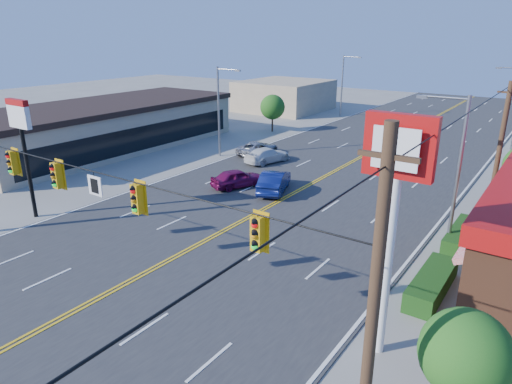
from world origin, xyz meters
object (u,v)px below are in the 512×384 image
Objects in this scene: kfc_pylon at (395,191)px; car_blue at (274,182)px; car_white at (267,156)px; pizza_hut_sign at (22,134)px; car_silver at (258,149)px; car_magenta at (237,179)px; signal_span at (75,193)px.

car_blue is at bearing 135.11° from kfc_pylon.
pizza_hut_sign is at bearing 88.38° from car_white.
car_blue is 1.03× the size of car_white.
pizza_hut_sign is at bearing 85.98° from car_silver.
car_magenta is at bearing 59.36° from pizza_hut_sign.
car_magenta is 2.83m from car_blue.
car_magenta is at bearing -6.32° from car_blue.
car_magenta is at bearing 119.43° from car_silver.
pizza_hut_sign is at bearing 31.20° from car_blue.
signal_span is 3.55× the size of pizza_hut_sign.
car_blue reaches higher than car_magenta.
car_magenta is 0.89× the size of car_silver.
signal_span is 16.89m from car_blue.
car_blue reaches higher than car_silver.
pizza_hut_sign is 19.66m from car_white.
car_blue is 7.73m from car_white.
pizza_hut_sign reaches higher than car_white.
car_white is 1.00× the size of car_silver.
car_white reaches higher than car_silver.
signal_span is at bearing -160.22° from kfc_pylon.
car_silver is (-4.12, 8.58, -0.06)m from car_magenta.
pizza_hut_sign reaches higher than car_silver.
kfc_pylon is 22.02m from pizza_hut_sign.
signal_span reaches higher than car_white.
car_blue is at bearing 140.61° from car_white.
pizza_hut_sign is 14.24m from car_magenta.
kfc_pylon is at bearing 146.08° from car_white.
car_blue is at bearing 52.01° from pizza_hut_sign.
signal_span reaches higher than car_silver.
kfc_pylon is 1.24× the size of pizza_hut_sign.
pizza_hut_sign is 1.73× the size of car_magenta.
kfc_pylon is 1.91× the size of car_silver.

